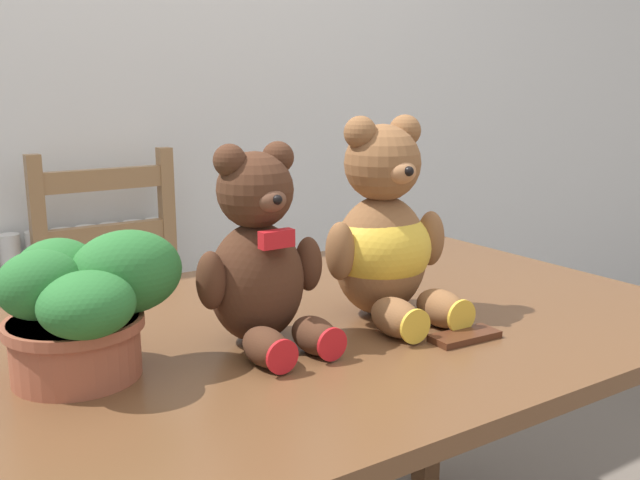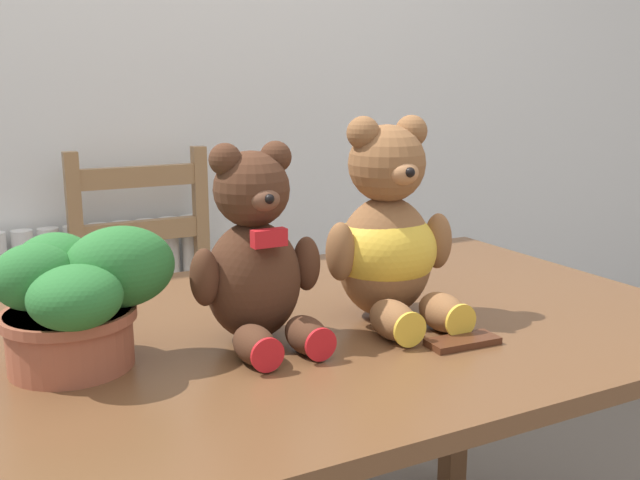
{
  "view_description": "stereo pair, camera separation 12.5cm",
  "coord_description": "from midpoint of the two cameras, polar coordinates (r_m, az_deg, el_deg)",
  "views": [
    {
      "loc": [
        -0.73,
        -0.58,
        1.18
      ],
      "look_at": [
        -0.06,
        0.43,
        0.91
      ],
      "focal_mm": 40.0,
      "sensor_mm": 36.0,
      "label": 1
    },
    {
      "loc": [
        -0.62,
        -0.65,
        1.18
      ],
      "look_at": [
        -0.06,
        0.43,
        0.91
      ],
      "focal_mm": 40.0,
      "sensor_mm": 36.0,
      "label": 2
    }
  ],
  "objects": [
    {
      "name": "wall_back",
      "position": [
        2.29,
        -16.95,
        14.97
      ],
      "size": [
        8.0,
        0.04,
        2.6
      ],
      "primitive_type": "cube",
      "color": "silver",
      "rests_on": "ground_plane"
    },
    {
      "name": "chocolate_bar",
      "position": [
        1.23,
        8.68,
        -7.68
      ],
      "size": [
        0.13,
        0.06,
        0.01
      ],
      "primitive_type": "cube",
      "rotation": [
        0.0,
        0.0,
        -0.06
      ],
      "color": "#472314",
      "rests_on": "dining_table"
    },
    {
      "name": "teddy_bear_right",
      "position": [
        1.31,
        2.43,
        0.16
      ],
      "size": [
        0.26,
        0.27,
        0.37
      ],
      "rotation": [
        0.0,
        0.0,
        3.1
      ],
      "color": "brown",
      "rests_on": "dining_table"
    },
    {
      "name": "teddy_bear_left",
      "position": [
        1.18,
        -7.86,
        -1.57
      ],
      "size": [
        0.23,
        0.23,
        0.33
      ],
      "rotation": [
        0.0,
        0.0,
        3.16
      ],
      "color": "#472819",
      "rests_on": "dining_table"
    },
    {
      "name": "dining_table",
      "position": [
        1.37,
        -1.27,
        -10.11
      ],
      "size": [
        1.32,
        0.91,
        0.75
      ],
      "color": "brown",
      "rests_on": "ground_plane"
    },
    {
      "name": "radiator",
      "position": [
        2.3,
        -22.47,
        -9.61
      ],
      "size": [
        0.78,
        0.1,
        0.77
      ],
      "color": "silver",
      "rests_on": "ground_plane"
    },
    {
      "name": "potted_plant",
      "position": [
        1.12,
        -21.54,
        -4.78
      ],
      "size": [
        0.27,
        0.24,
        0.22
      ],
      "color": "#9E5138",
      "rests_on": "dining_table"
    },
    {
      "name": "wooden_chair_behind",
      "position": [
        2.12,
        -16.75,
        -7.64
      ],
      "size": [
        0.41,
        0.43,
        0.99
      ],
      "rotation": [
        0.0,
        0.0,
        3.14
      ],
      "color": "#997047",
      "rests_on": "ground_plane"
    }
  ]
}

